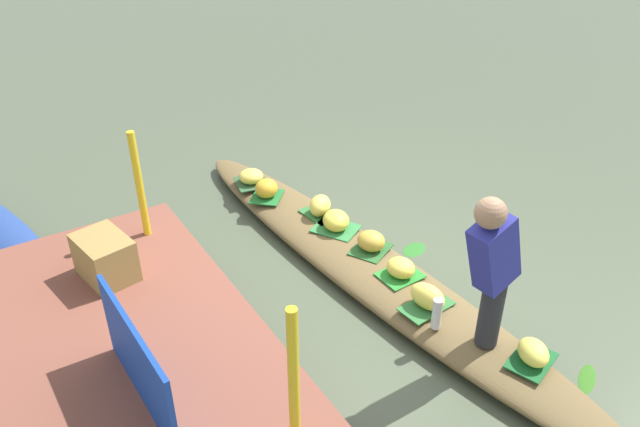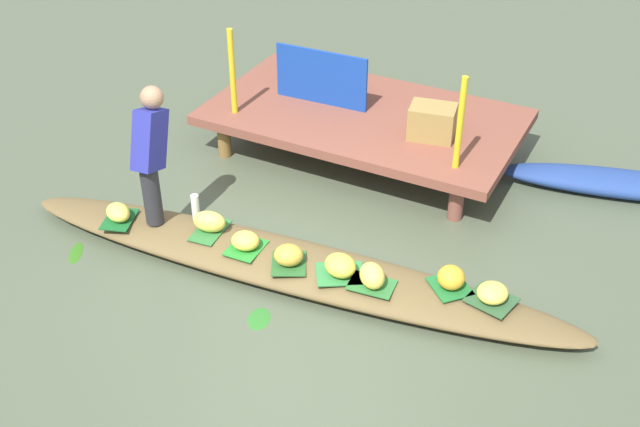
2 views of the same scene
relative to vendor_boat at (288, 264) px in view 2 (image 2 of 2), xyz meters
The scene contains 28 objects.
canal_water 0.10m from the vendor_boat, ahead, with size 40.00×40.00×0.00m, color #4B5540.
dock_platform 2.20m from the vendor_boat, 97.51° to the left, with size 3.20×1.80×0.48m.
vendor_boat is the anchor object (origin of this frame).
moored_boat 3.47m from the vendor_boat, 48.34° to the left, with size 2.38×0.45×0.22m, color navy.
leaf_mat_0 0.52m from the vendor_boat, ahead, with size 0.39×0.31×0.01m, color #317C3E.
banana_bunch_0 0.54m from the vendor_boat, ahead, with size 0.28×0.24×0.18m, color yellow.
leaf_mat_1 0.78m from the vendor_boat, behind, with size 0.41×0.23×0.01m, color #2E6E33.
banana_bunch_1 0.80m from the vendor_boat, behind, with size 0.29×0.18×0.19m, color #F5DC55.
leaf_mat_2 1.39m from the vendor_boat, ahead, with size 0.32×0.29×0.01m, color #1F6A2E.
banana_bunch_2 1.40m from the vendor_boat, ahead, with size 0.23×0.22×0.19m, color gold.
leaf_mat_3 1.62m from the vendor_boat, behind, with size 0.36×0.25×0.01m, color #175A28.
banana_bunch_3 1.63m from the vendor_boat, behind, with size 0.25×0.20×0.15m, color #F6E658.
leaf_mat_4 0.16m from the vendor_boat, 56.20° to the right, with size 0.34×0.29×0.01m, color #285D29.
banana_bunch_4 0.22m from the vendor_boat, 56.20° to the right, with size 0.24×0.22×0.18m, color gold.
leaf_mat_5 1.72m from the vendor_boat, ahead, with size 0.35×0.31×0.01m, color #2E5431.
banana_bunch_5 1.73m from the vendor_boat, ahead, with size 0.25×0.24×0.14m, color #F5D752.
leaf_mat_6 0.80m from the vendor_boat, ahead, with size 0.37×0.25×0.01m, color #2F7034.
banana_bunch_6 0.82m from the vendor_boat, ahead, with size 0.26×0.19×0.19m, color #F9DC56.
leaf_mat_7 0.39m from the vendor_boat, 167.24° to the right, with size 0.34×0.28×0.01m, color #28842C.
banana_bunch_7 0.41m from the vendor_boat, 167.24° to the right, with size 0.24×0.21×0.15m, color #F6D84D.
vendor_person 1.53m from the vendor_boat, behind, with size 0.22×0.44×1.24m.
water_bottle 1.02m from the vendor_boat, behind, with size 0.07×0.07×0.25m, color silver.
market_banner 2.39m from the vendor_boat, 109.96° to the left, with size 1.02×0.03×0.59m, color #163E9F.
railing_post_west 2.31m from the vendor_boat, 133.59° to the left, with size 0.06×0.06×0.91m, color gold.
railing_post_east 1.99m from the vendor_boat, 59.59° to the left, with size 0.06×0.06×0.91m, color gold.
produce_crate 2.13m from the vendor_boat, 75.60° to the left, with size 0.44×0.32×0.33m, color olive.
drifting_plant_0 0.63m from the vendor_boat, 82.95° to the right, with size 0.27×0.18×0.01m, color #2B7127.
drifting_plant_1 1.92m from the vendor_boat, 161.28° to the right, with size 0.31×0.11×0.01m, color #2F691A.
Camera 2 is at (2.67, -4.61, 4.30)m, focal length 44.61 mm.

